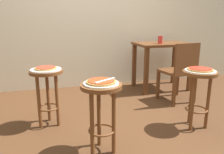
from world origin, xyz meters
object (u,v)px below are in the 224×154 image
object	(u,v)px
serving_plate_leftside	(46,69)
serving_plate_middle	(200,71)
pizza_server_knife	(105,80)
stool_foreground	(101,103)
pizza_leftside	(46,68)
serving_plate_foreground	(101,83)
cup_near_edge	(160,40)
pizza_foreground	(101,82)
stool_leftside	(47,85)
stool_middle	(199,87)
pizza_middle	(200,69)
dining_table	(162,52)
wooden_chair	(180,70)

from	to	relation	value
serving_plate_leftside	serving_plate_middle	bearing A→B (deg)	-17.69
serving_plate_leftside	pizza_server_knife	xyz separation A→B (m)	(0.48, -0.70, 0.03)
stool_foreground	pizza_leftside	distance (m)	0.83
serving_plate_foreground	cup_near_edge	xyz separation A→B (m)	(1.30, 1.49, 0.20)
serving_plate_foreground	pizza_foreground	world-z (taller)	pizza_foreground
serving_plate_foreground	stool_leftside	size ratio (longest dim) A/B	0.47
stool_middle	pizza_server_knife	world-z (taller)	pizza_server_knife
serving_plate_foreground	serving_plate_middle	size ratio (longest dim) A/B	0.95
pizza_server_knife	serving_plate_leftside	bearing A→B (deg)	93.75
pizza_foreground	serving_plate_middle	xyz separation A→B (m)	(1.09, 0.18, -0.02)
pizza_middle	dining_table	xyz separation A→B (m)	(0.31, 1.41, -0.02)
pizza_middle	dining_table	world-z (taller)	dining_table
stool_foreground	pizza_foreground	xyz separation A→B (m)	(0.00, 0.00, 0.19)
serving_plate_middle	stool_middle	bearing A→B (deg)	153.43
serving_plate_foreground	dining_table	bearing A→B (deg)	48.63
stool_middle	pizza_server_knife	xyz separation A→B (m)	(-1.06, -0.20, 0.21)
wooden_chair	stool_foreground	bearing A→B (deg)	-145.43
pizza_middle	pizza_foreground	bearing A→B (deg)	-170.46
pizza_foreground	cup_near_edge	size ratio (longest dim) A/B	2.10
stool_foreground	pizza_foreground	distance (m)	0.19
serving_plate_leftside	dining_table	distance (m)	2.06
stool_middle	pizza_leftside	size ratio (longest dim) A/B	2.71
stool_foreground	pizza_server_knife	bearing A→B (deg)	-33.69
dining_table	wooden_chair	distance (m)	0.69
pizza_leftside	wooden_chair	bearing A→B (deg)	7.79
stool_middle	pizza_leftside	bearing A→B (deg)	162.31
pizza_foreground	serving_plate_leftside	size ratio (longest dim) A/B	0.78
stool_leftside	pizza_leftside	xyz separation A→B (m)	(-0.00, 0.00, 0.19)
stool_foreground	dining_table	size ratio (longest dim) A/B	0.71
pizza_leftside	wooden_chair	size ratio (longest dim) A/B	0.27
serving_plate_leftside	wooden_chair	world-z (taller)	wooden_chair
pizza_foreground	wooden_chair	distance (m)	1.63
stool_leftside	pizza_leftside	size ratio (longest dim) A/B	2.71
cup_near_edge	serving_plate_middle	bearing A→B (deg)	-99.04
pizza_middle	dining_table	distance (m)	1.44
dining_table	cup_near_edge	size ratio (longest dim) A/B	7.35
stool_leftside	wooden_chair	size ratio (longest dim) A/B	0.74
dining_table	stool_middle	bearing A→B (deg)	-102.27
stool_middle	cup_near_edge	distance (m)	1.38
wooden_chair	cup_near_edge	bearing A→B (deg)	93.18
stool_middle	wooden_chair	xyz separation A→B (m)	(0.24, 0.74, 0.01)
stool_middle	dining_table	xyz separation A→B (m)	(0.31, 1.41, 0.17)
stool_leftside	cup_near_edge	bearing A→B (deg)	25.00
serving_plate_leftside	pizza_server_knife	distance (m)	0.84
stool_leftside	pizza_leftside	distance (m)	0.19
cup_near_edge	dining_table	bearing A→B (deg)	45.23
serving_plate_middle	pizza_middle	bearing A→B (deg)	0.00
stool_foreground	pizza_middle	bearing A→B (deg)	9.54
serving_plate_middle	cup_near_edge	bearing A→B (deg)	80.96
serving_plate_middle	pizza_middle	xyz separation A→B (m)	(0.00, 0.00, 0.02)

